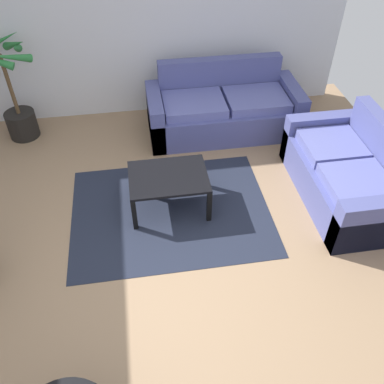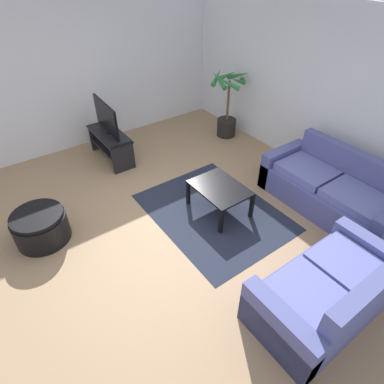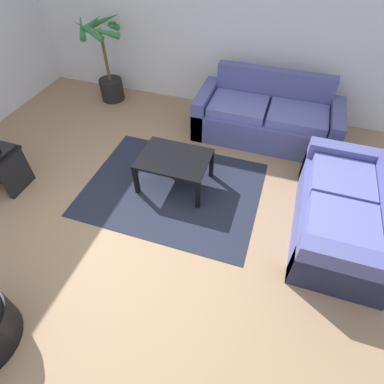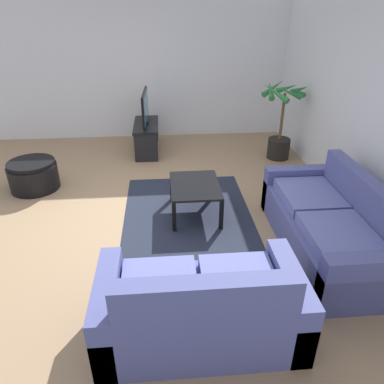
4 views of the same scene
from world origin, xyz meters
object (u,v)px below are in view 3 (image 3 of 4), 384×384
Objects in this scene: couch_main at (266,119)px; potted_palm at (108,68)px; couch_loveseat at (345,213)px; coffee_table at (174,161)px.

potted_palm reaches higher than couch_main.
couch_loveseat is 2.00× the size of coffee_table.
potted_palm is (-2.73, 0.26, 0.27)m from couch_main.
couch_loveseat reaches higher than coffee_table.
potted_palm is at bearing 174.58° from couch_main.
potted_palm is at bearing 137.10° from coffee_table.
potted_palm is (-1.82, 1.69, 0.19)m from coffee_table.
potted_palm reaches higher than couch_loveseat.
coffee_table is (-0.92, -1.43, 0.08)m from couch_main.
couch_main is at bearing 124.83° from couch_loveseat.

